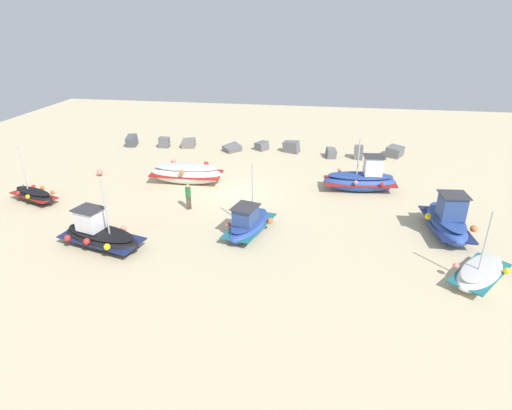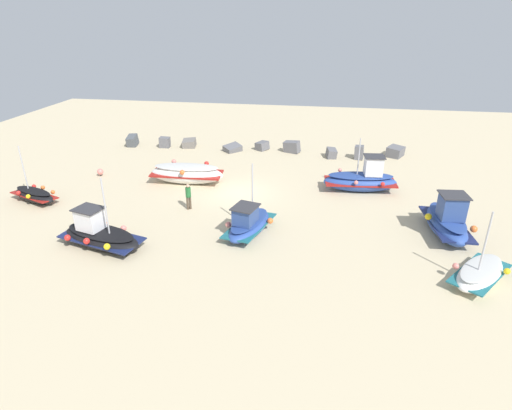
{
  "view_description": "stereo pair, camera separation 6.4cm",
  "coord_description": "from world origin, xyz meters",
  "px_view_note": "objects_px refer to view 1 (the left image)",
  "views": [
    {
      "loc": [
        5.3,
        -25.4,
        10.81
      ],
      "look_at": [
        1.8,
        -3.73,
        0.9
      ],
      "focal_mm": 29.93,
      "sensor_mm": 36.0,
      "label": 1
    },
    {
      "loc": [
        5.36,
        -25.39,
        10.81
      ],
      "look_at": [
        1.8,
        -3.73,
        0.9
      ],
      "focal_mm": 29.93,
      "sensor_mm": 36.0,
      "label": 2
    }
  ],
  "objects_px": {
    "mooring_buoy_0": "(100,172)",
    "fishing_boat_1": "(186,173)",
    "person_walking": "(188,195)",
    "fishing_boat_6": "(480,273)",
    "fishing_boat_5": "(100,235)",
    "fishing_boat_2": "(447,221)",
    "fishing_boat_0": "(361,180)",
    "fishing_boat_3": "(34,195)",
    "fishing_boat_4": "(249,224)"
  },
  "relations": [
    {
      "from": "fishing_boat_0",
      "to": "fishing_boat_4",
      "type": "distance_m",
      "value": 9.56
    },
    {
      "from": "fishing_boat_1",
      "to": "fishing_boat_3",
      "type": "height_order",
      "value": "fishing_boat_3"
    },
    {
      "from": "fishing_boat_6",
      "to": "person_walking",
      "type": "bearing_deg",
      "value": 107.87
    },
    {
      "from": "fishing_boat_5",
      "to": "person_walking",
      "type": "distance_m",
      "value": 5.86
    },
    {
      "from": "fishing_boat_4",
      "to": "mooring_buoy_0",
      "type": "xyz_separation_m",
      "value": [
        -12.18,
        6.95,
        -0.26
      ]
    },
    {
      "from": "fishing_boat_1",
      "to": "person_walking",
      "type": "height_order",
      "value": "person_walking"
    },
    {
      "from": "fishing_boat_3",
      "to": "mooring_buoy_0",
      "type": "relative_size",
      "value": 6.49
    },
    {
      "from": "fishing_boat_3",
      "to": "person_walking",
      "type": "distance_m",
      "value": 9.9
    },
    {
      "from": "fishing_boat_3",
      "to": "fishing_boat_2",
      "type": "bearing_deg",
      "value": 20.27
    },
    {
      "from": "fishing_boat_2",
      "to": "mooring_buoy_0",
      "type": "bearing_deg",
      "value": -108.54
    },
    {
      "from": "fishing_boat_2",
      "to": "fishing_boat_6",
      "type": "height_order",
      "value": "fishing_boat_6"
    },
    {
      "from": "fishing_boat_1",
      "to": "fishing_boat_5",
      "type": "xyz_separation_m",
      "value": [
        -1.63,
        -9.14,
        -0.09
      ]
    },
    {
      "from": "fishing_boat_6",
      "to": "mooring_buoy_0",
      "type": "xyz_separation_m",
      "value": [
        -22.96,
        9.68,
        -0.08
      ]
    },
    {
      "from": "fishing_boat_6",
      "to": "person_walking",
      "type": "height_order",
      "value": "fishing_boat_6"
    },
    {
      "from": "fishing_boat_3",
      "to": "fishing_boat_5",
      "type": "relative_size",
      "value": 0.75
    },
    {
      "from": "fishing_boat_2",
      "to": "fishing_boat_6",
      "type": "xyz_separation_m",
      "value": [
        0.44,
        -4.34,
        -0.37
      ]
    },
    {
      "from": "fishing_boat_3",
      "to": "fishing_boat_4",
      "type": "distance_m",
      "value": 14.13
    },
    {
      "from": "fishing_boat_0",
      "to": "fishing_boat_4",
      "type": "height_order",
      "value": "fishing_boat_4"
    },
    {
      "from": "fishing_boat_6",
      "to": "mooring_buoy_0",
      "type": "height_order",
      "value": "fishing_boat_6"
    },
    {
      "from": "fishing_boat_2",
      "to": "fishing_boat_4",
      "type": "distance_m",
      "value": 10.47
    },
    {
      "from": "mooring_buoy_0",
      "to": "fishing_boat_1",
      "type": "bearing_deg",
      "value": -2.43
    },
    {
      "from": "fishing_boat_3",
      "to": "person_walking",
      "type": "xyz_separation_m",
      "value": [
        9.88,
        0.48,
        0.48
      ]
    },
    {
      "from": "fishing_boat_0",
      "to": "fishing_boat_3",
      "type": "distance_m",
      "value": 20.91
    },
    {
      "from": "fishing_boat_4",
      "to": "fishing_boat_6",
      "type": "distance_m",
      "value": 11.13
    },
    {
      "from": "fishing_boat_0",
      "to": "fishing_boat_5",
      "type": "bearing_deg",
      "value": -149.25
    },
    {
      "from": "person_walking",
      "to": "fishing_boat_2",
      "type": "bearing_deg",
      "value": 51.19
    },
    {
      "from": "fishing_boat_6",
      "to": "fishing_boat_3",
      "type": "bearing_deg",
      "value": 116.36
    },
    {
      "from": "person_walking",
      "to": "mooring_buoy_0",
      "type": "height_order",
      "value": "person_walking"
    },
    {
      "from": "fishing_boat_0",
      "to": "mooring_buoy_0",
      "type": "xyz_separation_m",
      "value": [
        -18.45,
        -0.27,
        -0.42
      ]
    },
    {
      "from": "fishing_boat_4",
      "to": "fishing_boat_2",
      "type": "bearing_deg",
      "value": 114.33
    },
    {
      "from": "fishing_boat_3",
      "to": "fishing_boat_1",
      "type": "bearing_deg",
      "value": 50.11
    },
    {
      "from": "fishing_boat_3",
      "to": "fishing_boat_4",
      "type": "relative_size",
      "value": 0.88
    },
    {
      "from": "fishing_boat_0",
      "to": "fishing_boat_2",
      "type": "bearing_deg",
      "value": -58.96
    },
    {
      "from": "fishing_boat_0",
      "to": "fishing_boat_6",
      "type": "xyz_separation_m",
      "value": [
        4.52,
        -9.94,
        -0.34
      ]
    },
    {
      "from": "fishing_boat_0",
      "to": "mooring_buoy_0",
      "type": "distance_m",
      "value": 18.45
    },
    {
      "from": "fishing_boat_1",
      "to": "fishing_boat_2",
      "type": "distance_m",
      "value": 16.69
    },
    {
      "from": "person_walking",
      "to": "fishing_boat_6",
      "type": "bearing_deg",
      "value": 35.38
    },
    {
      "from": "fishing_boat_0",
      "to": "person_walking",
      "type": "height_order",
      "value": "fishing_boat_0"
    },
    {
      "from": "fishing_boat_1",
      "to": "mooring_buoy_0",
      "type": "height_order",
      "value": "fishing_boat_1"
    },
    {
      "from": "fishing_boat_2",
      "to": "fishing_boat_3",
      "type": "bearing_deg",
      "value": -96.18
    },
    {
      "from": "fishing_boat_0",
      "to": "fishing_boat_2",
      "type": "distance_m",
      "value": 6.93
    },
    {
      "from": "fishing_boat_0",
      "to": "fishing_boat_1",
      "type": "height_order",
      "value": "fishing_boat_0"
    },
    {
      "from": "fishing_boat_2",
      "to": "fishing_boat_5",
      "type": "relative_size",
      "value": 0.93
    },
    {
      "from": "fishing_boat_0",
      "to": "fishing_boat_3",
      "type": "bearing_deg",
      "value": -170.62
    },
    {
      "from": "fishing_boat_5",
      "to": "fishing_boat_1",
      "type": "bearing_deg",
      "value": -84.81
    },
    {
      "from": "fishing_boat_3",
      "to": "mooring_buoy_0",
      "type": "bearing_deg",
      "value": 91.1
    },
    {
      "from": "person_walking",
      "to": "fishing_boat_1",
      "type": "bearing_deg",
      "value": 163.97
    },
    {
      "from": "fishing_boat_5",
      "to": "fishing_boat_6",
      "type": "distance_m",
      "value": 17.98
    },
    {
      "from": "fishing_boat_0",
      "to": "mooring_buoy_0",
      "type": "height_order",
      "value": "fishing_boat_0"
    },
    {
      "from": "fishing_boat_2",
      "to": "mooring_buoy_0",
      "type": "distance_m",
      "value": 23.15
    }
  ]
}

